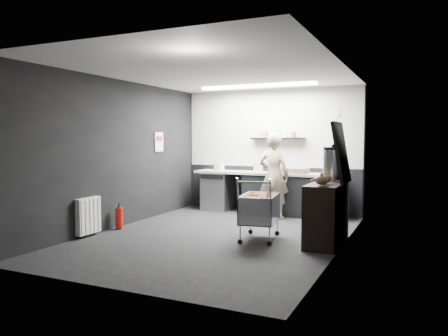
% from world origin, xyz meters
% --- Properties ---
extents(floor, '(5.50, 5.50, 0.00)m').
position_xyz_m(floor, '(0.00, 0.00, 0.00)').
color(floor, black).
rests_on(floor, ground).
extents(ceiling, '(5.50, 5.50, 0.00)m').
position_xyz_m(ceiling, '(0.00, 0.00, 2.70)').
color(ceiling, silver).
rests_on(ceiling, wall_back).
extents(wall_back, '(5.50, 0.00, 5.50)m').
position_xyz_m(wall_back, '(0.00, 2.75, 1.35)').
color(wall_back, black).
rests_on(wall_back, floor).
extents(wall_front, '(5.50, 0.00, 5.50)m').
position_xyz_m(wall_front, '(0.00, -2.75, 1.35)').
color(wall_front, black).
rests_on(wall_front, floor).
extents(wall_left, '(0.00, 5.50, 5.50)m').
position_xyz_m(wall_left, '(-2.00, 0.00, 1.35)').
color(wall_left, black).
rests_on(wall_left, floor).
extents(wall_right, '(0.00, 5.50, 5.50)m').
position_xyz_m(wall_right, '(2.00, 0.00, 1.35)').
color(wall_right, black).
rests_on(wall_right, floor).
extents(kitchen_wall_panel, '(3.95, 0.02, 1.70)m').
position_xyz_m(kitchen_wall_panel, '(0.00, 2.73, 1.85)').
color(kitchen_wall_panel, '#BAB9B5').
rests_on(kitchen_wall_panel, wall_back).
extents(dado_panel, '(3.95, 0.02, 1.00)m').
position_xyz_m(dado_panel, '(0.00, 2.73, 0.50)').
color(dado_panel, black).
rests_on(dado_panel, wall_back).
extents(floating_shelf, '(1.20, 0.22, 0.04)m').
position_xyz_m(floating_shelf, '(0.20, 2.62, 1.62)').
color(floating_shelf, black).
rests_on(floating_shelf, wall_back).
extents(wall_clock, '(0.20, 0.03, 0.20)m').
position_xyz_m(wall_clock, '(1.40, 2.72, 2.15)').
color(wall_clock, silver).
rests_on(wall_clock, wall_back).
extents(poster, '(0.02, 0.30, 0.40)m').
position_xyz_m(poster, '(-1.98, 1.30, 1.55)').
color(poster, white).
rests_on(poster, wall_left).
extents(poster_red_band, '(0.02, 0.22, 0.10)m').
position_xyz_m(poster_red_band, '(-1.98, 1.30, 1.62)').
color(poster_red_band, '#B31616').
rests_on(poster_red_band, poster).
extents(radiator, '(0.10, 0.50, 0.60)m').
position_xyz_m(radiator, '(-1.94, -0.90, 0.35)').
color(radiator, silver).
rests_on(radiator, wall_left).
extents(ceiling_strip, '(2.40, 0.20, 0.04)m').
position_xyz_m(ceiling_strip, '(0.00, 1.85, 2.67)').
color(ceiling_strip, white).
rests_on(ceiling_strip, ceiling).
extents(prep_counter, '(3.20, 0.61, 0.90)m').
position_xyz_m(prep_counter, '(0.14, 2.42, 0.46)').
color(prep_counter, black).
rests_on(prep_counter, floor).
extents(person, '(0.66, 0.46, 1.74)m').
position_xyz_m(person, '(0.33, 1.97, 0.87)').
color(person, beige).
rests_on(person, floor).
extents(shopping_cart, '(0.66, 0.97, 0.99)m').
position_xyz_m(shopping_cart, '(0.71, 0.07, 0.47)').
color(shopping_cart, silver).
rests_on(shopping_cart, floor).
extents(sideboard, '(0.54, 1.26, 1.88)m').
position_xyz_m(sideboard, '(1.76, 0.31, 0.60)').
color(sideboard, black).
rests_on(sideboard, floor).
extents(fire_extinguisher, '(0.13, 0.13, 0.44)m').
position_xyz_m(fire_extinguisher, '(-1.85, -0.21, 0.22)').
color(fire_extinguisher, '#AC130B').
rests_on(fire_extinguisher, floor).
extents(cardboard_box, '(0.58, 0.46, 0.11)m').
position_xyz_m(cardboard_box, '(0.64, 2.37, 0.96)').
color(cardboard_box, olive).
rests_on(cardboard_box, prep_counter).
extents(pink_tub, '(0.21, 0.21, 0.21)m').
position_xyz_m(pink_tub, '(-0.17, 2.42, 1.00)').
color(pink_tub, beige).
rests_on(pink_tub, prep_counter).
extents(white_container, '(0.22, 0.20, 0.16)m').
position_xyz_m(white_container, '(-1.09, 2.37, 0.98)').
color(white_container, silver).
rests_on(white_container, prep_counter).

